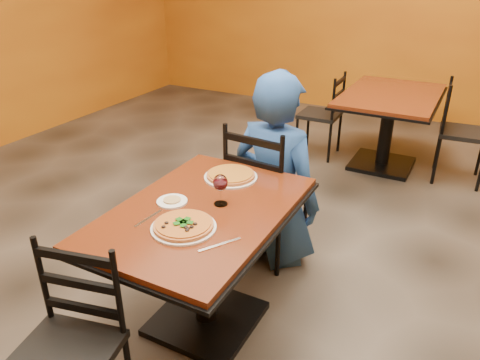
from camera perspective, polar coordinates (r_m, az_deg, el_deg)
The scene contains 17 objects.
floor at distance 3.11m, azimuth 0.73°, elevation -11.65°, with size 7.00×8.00×0.01m, color black.
table_main at distance 2.43m, azimuth -4.63°, elevation -7.52°, with size 0.83×1.23×0.75m.
table_second at distance 4.69m, azimuth 18.12°, elevation 8.01°, with size 0.88×1.31×0.75m.
chair_main_near at distance 2.10m, azimuth -21.31°, elevation -20.07°, with size 0.40×0.40×0.87m, color black, non-canonical shape.
chair_main_far at distance 3.08m, azimuth 3.45°, elevation -1.28°, with size 0.44×0.44×0.98m, color black, non-canonical shape.
chair_second_left at distance 4.88m, azimuth 9.96°, elevation 8.03°, with size 0.39×0.39×0.87m, color black, non-canonical shape.
chair_second_right at distance 4.66m, azimuth 26.24°, elevation 5.29°, with size 0.42×0.42×0.93m, color black, non-canonical shape.
diner at distance 2.99m, azimuth 4.56°, elevation 1.37°, with size 0.64×0.42×1.31m, color navy.
plate_main at distance 2.17m, azimuth -7.06°, elevation -5.92°, with size 0.31×0.31×0.01m, color white.
pizza_main at distance 2.16m, azimuth -7.09°, elevation -5.56°, with size 0.28×0.28×0.02m, color maroon.
plate_far at distance 2.64m, azimuth -1.17°, elevation 0.38°, with size 0.31×0.31×0.01m, color white.
pizza_far at distance 2.64m, azimuth -1.17°, elevation 0.69°, with size 0.28×0.28×0.02m, color gold.
side_plate at distance 2.40m, azimuth -8.50°, elevation -2.66°, with size 0.16×0.16×0.01m, color white.
dip at distance 2.40m, azimuth -8.51°, elevation -2.47°, with size 0.09×0.09×0.01m, color tan.
wine_glass at distance 2.32m, azimuth -2.45°, elevation -1.08°, with size 0.08×0.08×0.18m, color white, non-canonical shape.
fork at distance 2.28m, azimuth -11.39°, elevation -4.72°, with size 0.01×0.19×0.00m, color silver.
knife at distance 2.04m, azimuth -2.55°, elevation -8.08°, with size 0.01×0.21×0.00m, color silver.
Camera 1 is at (1.12, -2.20, 1.89)m, focal length 34.10 mm.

